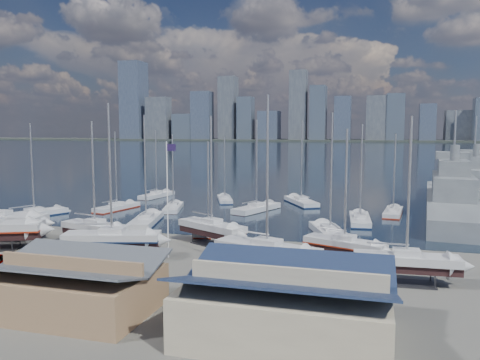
% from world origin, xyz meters
% --- Properties ---
extents(ground, '(1400.00, 1400.00, 0.00)m').
position_xyz_m(ground, '(0.00, -10.00, 0.00)').
color(ground, '#605E59').
rests_on(ground, ground).
extents(water, '(1400.00, 600.00, 0.40)m').
position_xyz_m(water, '(0.00, 300.00, -0.15)').
color(water, '#1A2D3B').
rests_on(water, ground).
extents(far_shore, '(1400.00, 80.00, 2.20)m').
position_xyz_m(far_shore, '(0.00, 560.00, 1.10)').
color(far_shore, '#2D332D').
rests_on(far_shore, ground).
extents(skyline, '(639.14, 43.80, 107.69)m').
position_xyz_m(skyline, '(-7.83, 553.76, 39.09)').
color(skyline, '#475166').
rests_on(skyline, far_shore).
extents(shed_grey, '(12.60, 8.40, 4.17)m').
position_xyz_m(shed_grey, '(0.00, -26.00, 2.15)').
color(shed_grey, '#8C6B4C').
rests_on(shed_grey, ground).
extents(shed_blue, '(13.65, 9.45, 4.71)m').
position_xyz_m(shed_blue, '(16.00, -26.00, 2.42)').
color(shed_blue, '#BFB293').
rests_on(shed_blue, ground).
extents(sailboat_cradle_2, '(9.08, 4.50, 14.40)m').
position_xyz_m(sailboat_cradle_2, '(-9.72, -7.90, 1.99)').
color(sailboat_cradle_2, '#2D2D33').
rests_on(sailboat_cradle_2, ground).
extents(sailboat_cradle_3, '(10.33, 5.37, 16.07)m').
position_xyz_m(sailboat_cradle_3, '(-4.68, -12.57, 2.07)').
color(sailboat_cradle_3, '#2D2D33').
rests_on(sailboat_cradle_3, ground).
extents(sailboat_cradle_4, '(9.26, 6.57, 14.99)m').
position_xyz_m(sailboat_cradle_4, '(3.38, -4.20, 2.02)').
color(sailboat_cradle_4, '#2D2D33').
rests_on(sailboat_cradle_4, ground).
extents(sailboat_cradle_5, '(10.65, 5.97, 16.55)m').
position_xyz_m(sailboat_cradle_5, '(11.95, -13.22, 2.10)').
color(sailboat_cradle_5, '#2D2D33').
rests_on(sailboat_cradle_5, ground).
extents(sailboat_cradle_6, '(8.52, 5.06, 13.51)m').
position_xyz_m(sailboat_cradle_6, '(18.73, -7.97, 1.94)').
color(sailboat_cradle_6, '#2D2D33').
rests_on(sailboat_cradle_6, ground).
extents(sailboat_cradle_7, '(8.97, 2.99, 14.55)m').
position_xyz_m(sailboat_cradle_7, '(24.24, -12.92, 2.00)').
color(sailboat_cradle_7, '#2D2D33').
rests_on(sailboat_cradle_7, ground).
extents(sailboat_moored_0, '(6.78, 10.39, 15.13)m').
position_xyz_m(sailboat_moored_0, '(-29.12, 5.39, 0.31)').
color(sailboat_moored_0, black).
rests_on(sailboat_moored_0, water).
extents(sailboat_moored_1, '(4.37, 9.55, 13.78)m').
position_xyz_m(sailboat_moored_1, '(-20.04, 14.46, 0.31)').
color(sailboat_moored_1, black).
rests_on(sailboat_moored_1, water).
extents(sailboat_moored_2, '(3.97, 9.59, 14.05)m').
position_xyz_m(sailboat_moored_2, '(-20.13, 29.87, 0.32)').
color(sailboat_moored_2, black).
rests_on(sailboat_moored_2, water).
extents(sailboat_moored_3, '(5.59, 11.28, 16.24)m').
position_xyz_m(sailboat_moored_3, '(-9.74, 4.96, 0.31)').
color(sailboat_moored_3, black).
rests_on(sailboat_moored_3, water).
extents(sailboat_moored_4, '(4.81, 9.15, 13.31)m').
position_xyz_m(sailboat_moored_4, '(-10.78, 16.86, 0.32)').
color(sailboat_moored_4, black).
rests_on(sailboat_moored_4, water).
extents(sailboat_moored_5, '(5.39, 8.79, 12.73)m').
position_xyz_m(sailboat_moored_5, '(-5.37, 28.42, 0.31)').
color(sailboat_moored_5, black).
rests_on(sailboat_moored_5, water).
extents(sailboat_moored_6, '(3.32, 8.56, 12.46)m').
position_xyz_m(sailboat_moored_6, '(0.70, 2.23, 0.31)').
color(sailboat_moored_6, black).
rests_on(sailboat_moored_6, water).
extents(sailboat_moored_7, '(6.46, 10.82, 15.79)m').
position_xyz_m(sailboat_moored_7, '(2.99, 19.48, 0.32)').
color(sailboat_moored_7, black).
rests_on(sailboat_moored_7, water).
extents(sailboat_moored_8, '(7.77, 10.69, 15.83)m').
position_xyz_m(sailboat_moored_8, '(9.01, 28.90, 0.31)').
color(sailboat_moored_8, black).
rests_on(sailboat_moored_8, water).
extents(sailboat_moored_9, '(6.56, 11.15, 16.26)m').
position_xyz_m(sailboat_moored_9, '(16.33, 3.80, 0.32)').
color(sailboat_moored_9, black).
rests_on(sailboat_moored_9, water).
extents(sailboat_moored_10, '(3.44, 10.14, 14.92)m').
position_xyz_m(sailboat_moored_10, '(19.71, 14.20, 0.31)').
color(sailboat_moored_10, black).
rests_on(sailboat_moored_10, water).
extents(sailboat_moored_11, '(3.55, 9.23, 13.45)m').
position_xyz_m(sailboat_moored_11, '(24.63, 22.12, 0.31)').
color(sailboat_moored_11, black).
rests_on(sailboat_moored_11, water).
extents(naval_ship_east, '(12.57, 47.89, 18.26)m').
position_xyz_m(naval_ship_east, '(34.00, 27.75, 1.66)').
color(naval_ship_east, slate).
rests_on(naval_ship_east, water).
extents(naval_ship_west, '(6.61, 41.21, 17.71)m').
position_xyz_m(naval_ship_west, '(40.98, 48.16, 1.66)').
color(naval_ship_west, slate).
rests_on(naval_ship_west, water).
extents(car_b, '(4.74, 1.95, 1.53)m').
position_xyz_m(car_b, '(-2.21, -20.65, 0.76)').
color(car_b, gray).
rests_on(car_b, ground).
extents(car_c, '(2.81, 5.34, 1.43)m').
position_xyz_m(car_c, '(0.31, -18.30, 0.72)').
color(car_c, gray).
rests_on(car_c, ground).
extents(car_d, '(2.24, 4.88, 1.38)m').
position_xyz_m(car_d, '(7.77, -20.64, 0.69)').
color(car_d, gray).
rests_on(car_d, ground).
extents(flagpole, '(1.08, 0.12, 12.21)m').
position_xyz_m(flagpole, '(0.83, -10.57, 7.05)').
color(flagpole, white).
rests_on(flagpole, ground).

